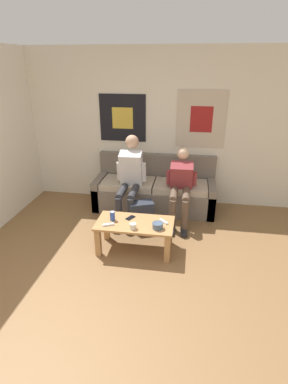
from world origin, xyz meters
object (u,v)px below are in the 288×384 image
(pillar_candle, at_px, (133,226))
(game_controller_near_left, at_px, (164,222))
(backpack, at_px, (141,216))
(couch, at_px, (155,191))
(person_seated_adult, at_px, (130,176))
(person_seated_teen, at_px, (181,184))
(coffee_table, at_px, (135,228))
(drink_can_blue, at_px, (112,216))
(ceramic_bowl, at_px, (158,225))
(cell_phone, at_px, (130,218))
(game_controller_near_right, at_px, (108,225))

(pillar_candle, bearing_deg, game_controller_near_left, 31.24)
(backpack, bearing_deg, couch, 81.81)
(person_seated_adult, height_order, person_seated_teen, person_seated_adult)
(couch, height_order, pillar_candle, couch)
(pillar_candle, bearing_deg, person_seated_adult, 103.31)
(couch, xyz_separation_m, coffee_table, (-0.09, -1.31, 0.04))
(backpack, relative_size, drink_can_blue, 3.39)
(person_seated_teen, distance_m, backpack, 0.77)
(person_seated_teen, relative_size, pillar_candle, 13.18)
(couch, bearing_deg, backpack, -98.19)
(ceramic_bowl, xyz_separation_m, cell_phone, (-0.39, 0.21, -0.04))
(coffee_table, height_order, backpack, backpack)
(person_seated_adult, distance_m, pillar_candle, 1.15)
(coffee_table, xyz_separation_m, person_seated_adult, (-0.25, 0.93, 0.36))
(coffee_table, bearing_deg, drink_can_blue, 177.74)
(couch, distance_m, game_controller_near_left, 1.29)
(person_seated_adult, relative_size, drink_can_blue, 10.31)
(coffee_table, bearing_deg, person_seated_teen, 59.78)
(backpack, bearing_deg, game_controller_near_left, -53.80)
(backpack, bearing_deg, pillar_candle, -88.41)
(coffee_table, distance_m, drink_can_blue, 0.33)
(person_seated_adult, bearing_deg, game_controller_near_right, -93.58)
(couch, height_order, drink_can_blue, couch)
(couch, distance_m, person_seated_teen, 0.67)
(coffee_table, height_order, cell_phone, cell_phone)
(couch, bearing_deg, drink_can_blue, -106.74)
(person_seated_teen, xyz_separation_m, game_controller_near_right, (-0.85, -1.05, -0.18))
(person_seated_teen, distance_m, pillar_candle, 1.21)
(game_controller_near_right, bearing_deg, couch, 74.11)
(couch, bearing_deg, ceramic_bowl, -81.28)
(pillar_candle, distance_m, cell_phone, 0.28)
(drink_can_blue, xyz_separation_m, cell_phone, (0.22, 0.09, -0.06))
(pillar_candle, bearing_deg, cell_phone, 108.29)
(drink_can_blue, bearing_deg, pillar_candle, -29.48)
(backpack, bearing_deg, ceramic_bowl, -64.68)
(person_seated_adult, xyz_separation_m, pillar_candle, (0.26, -1.09, -0.24))
(coffee_table, distance_m, person_seated_teen, 1.10)
(cell_phone, bearing_deg, person_seated_adult, 101.69)
(game_controller_near_left, relative_size, game_controller_near_right, 0.87)
(person_seated_adult, bearing_deg, drink_can_blue, -92.89)
(coffee_table, height_order, person_seated_adult, person_seated_adult)
(person_seated_teen, distance_m, cell_phone, 1.04)
(person_seated_teen, distance_m, ceramic_bowl, 1.06)
(ceramic_bowl, height_order, drink_can_blue, drink_can_blue)
(ceramic_bowl, xyz_separation_m, pillar_candle, (-0.30, -0.06, -0.01))
(drink_can_blue, bearing_deg, coffee_table, -2.26)
(person_seated_teen, bearing_deg, game_controller_near_left, -101.19)
(cell_phone, bearing_deg, pillar_candle, -71.71)
(drink_can_blue, bearing_deg, person_seated_adult, 87.11)
(person_seated_adult, bearing_deg, game_controller_near_left, -54.76)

